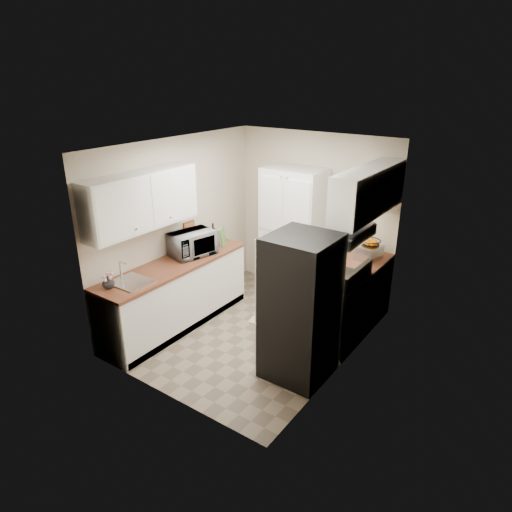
{
  "coord_description": "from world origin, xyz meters",
  "views": [
    {
      "loc": [
        3.12,
        -4.35,
        3.29
      ],
      "look_at": [
        -0.06,
        0.15,
        1.05
      ],
      "focal_mm": 32.0,
      "sensor_mm": 36.0,
      "label": 1
    }
  ],
  "objects": [
    {
      "name": "room_shell",
      "position": [
        -0.02,
        -0.01,
        1.63
      ],
      "size": [
        2.64,
        3.24,
        2.52
      ],
      "color": "beige",
      "rests_on": "ground"
    },
    {
      "name": "base_cabinet_left",
      "position": [
        -0.99,
        -0.43,
        0.44
      ],
      "size": [
        0.6,
        2.3,
        0.88
      ],
      "primitive_type": "cube",
      "color": "white",
      "rests_on": "ground"
    },
    {
      "name": "cutting_board",
      "position": [
        -0.89,
        0.49,
        1.05
      ],
      "size": [
        0.1,
        0.2,
        0.26
      ],
      "primitive_type": "cube",
      "rotation": [
        0.0,
        0.0,
        0.43
      ],
      "color": "#4F8639",
      "rests_on": "countertop_left"
    },
    {
      "name": "ground",
      "position": [
        0.0,
        0.0,
        0.0
      ],
      "size": [
        3.2,
        3.2,
        0.0
      ],
      "primitive_type": "plane",
      "color": "#7A6B56",
      "rests_on": "ground"
    },
    {
      "name": "fruit_basket",
      "position": [
        1.06,
        1.24,
        1.17
      ],
      "size": [
        0.28,
        0.28,
        0.11
      ],
      "primitive_type": null,
      "rotation": [
        0.0,
        0.0,
        0.09
      ],
      "color": "orange",
      "rests_on": "toaster_oven"
    },
    {
      "name": "kitchen_mat",
      "position": [
        -0.02,
        0.62,
        0.01
      ],
      "size": [
        0.65,
        0.91,
        0.01
      ],
      "primitive_type": "cube",
      "rotation": [
        0.0,
        0.0,
        0.16
      ],
      "color": "beige",
      "rests_on": "ground"
    },
    {
      "name": "electric_range",
      "position": [
        0.97,
        0.39,
        0.48
      ],
      "size": [
        0.71,
        0.78,
        1.13
      ],
      "color": "#B7B7BC",
      "rests_on": "ground"
    },
    {
      "name": "base_cabinet_right",
      "position": [
        0.99,
        1.19,
        0.44
      ],
      "size": [
        0.6,
        0.8,
        0.88
      ],
      "primitive_type": "cube",
      "color": "white",
      "rests_on": "ground"
    },
    {
      "name": "countertop_right",
      "position": [
        0.99,
        1.19,
        0.9
      ],
      "size": [
        0.63,
        0.83,
        0.04
      ],
      "primitive_type": "cube",
      "color": "brown",
      "rests_on": "base_cabinet_right"
    },
    {
      "name": "flower_vase",
      "position": [
        -1.09,
        -1.4,
        1.0
      ],
      "size": [
        0.19,
        0.19,
        0.15
      ],
      "primitive_type": "imported",
      "rotation": [
        0.0,
        0.0,
        -0.37
      ],
      "color": "white",
      "rests_on": "countertop_left"
    },
    {
      "name": "refrigerator",
      "position": [
        0.94,
        -0.41,
        0.85
      ],
      "size": [
        0.7,
        0.72,
        1.7
      ],
      "primitive_type": "cube",
      "color": "#B7B7BC",
      "rests_on": "ground"
    },
    {
      "name": "pantry_cabinet",
      "position": [
        -0.2,
        1.32,
        1.0
      ],
      "size": [
        0.9,
        0.55,
        2.0
      ],
      "primitive_type": "cube",
      "color": "white",
      "rests_on": "ground"
    },
    {
      "name": "toaster_oven",
      "position": [
        1.06,
        1.21,
        1.02
      ],
      "size": [
        0.32,
        0.38,
        0.2
      ],
      "primitive_type": "cube",
      "rotation": [
        0.0,
        0.0,
        -0.17
      ],
      "color": "#B0B0B4",
      "rests_on": "countertop_right"
    },
    {
      "name": "wine_bottle",
      "position": [
        -1.06,
        0.47,
        1.06
      ],
      "size": [
        0.07,
        0.07,
        0.28
      ],
      "primitive_type": "cylinder",
      "color": "black",
      "rests_on": "countertop_left"
    },
    {
      "name": "microwave",
      "position": [
        -1.0,
        -0.04,
        1.09
      ],
      "size": [
        0.53,
        0.68,
        0.33
      ],
      "primitive_type": "imported",
      "rotation": [
        0.0,
        0.0,
        1.35
      ],
      "color": "#A7A7AC",
      "rests_on": "countertop_left"
    },
    {
      "name": "countertop_left",
      "position": [
        -0.99,
        -0.43,
        0.9
      ],
      "size": [
        0.63,
        2.33,
        0.04
      ],
      "primitive_type": "cube",
      "color": "brown",
      "rests_on": "base_cabinet_left"
    }
  ]
}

